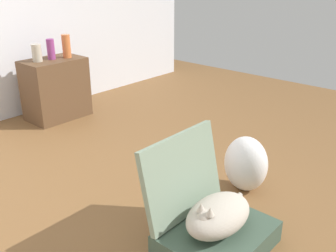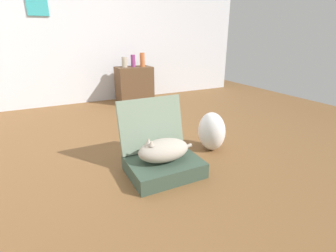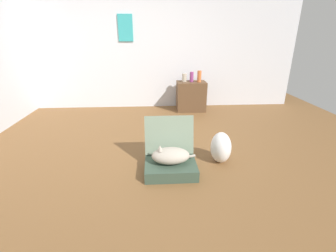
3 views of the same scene
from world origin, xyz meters
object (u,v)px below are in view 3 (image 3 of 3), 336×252
at_px(vase_short, 199,76).
at_px(cat, 170,155).
at_px(plastic_bag_white, 221,147).
at_px(side_table, 191,96).
at_px(suitcase_base, 171,167).
at_px(vase_tall, 184,78).
at_px(vase_round, 192,77).

bearing_deg(vase_short, cat, -107.58).
distance_m(plastic_bag_white, side_table, 2.22).
relative_size(suitcase_base, cat, 1.15).
xyz_separation_m(suitcase_base, vase_tall, (0.46, 2.45, 0.63)).
bearing_deg(vase_short, side_table, 164.19).
bearing_deg(vase_tall, suitcase_base, -100.52).
height_order(plastic_bag_white, vase_tall, vase_tall).
xyz_separation_m(vase_tall, vase_round, (0.15, -0.01, 0.02)).
distance_m(plastic_bag_white, vase_tall, 2.30).
xyz_separation_m(cat, vase_tall, (0.46, 2.45, 0.47)).
xyz_separation_m(cat, vase_round, (0.61, 2.44, 0.49)).
xyz_separation_m(plastic_bag_white, vase_short, (0.10, 2.17, 0.53)).
distance_m(suitcase_base, plastic_bag_white, 0.70).
relative_size(plastic_bag_white, side_table, 0.65).
bearing_deg(vase_round, cat, -104.01).
xyz_separation_m(side_table, vase_round, (0.00, 0.01, 0.41)).
xyz_separation_m(side_table, vase_short, (0.15, -0.04, 0.42)).
bearing_deg(suitcase_base, vase_tall, 79.48).
bearing_deg(vase_short, vase_round, 161.22).
bearing_deg(side_table, vase_tall, 172.18).
height_order(cat, side_table, side_table).
bearing_deg(vase_round, side_table, -90.00).
relative_size(suitcase_base, side_table, 0.98).
bearing_deg(vase_round, vase_short, -18.78).
relative_size(plastic_bag_white, vase_tall, 2.37).
bearing_deg(suitcase_base, side_table, 76.05).
bearing_deg(cat, vase_tall, 79.37).
height_order(suitcase_base, vase_short, vase_short).
bearing_deg(plastic_bag_white, vase_tall, 94.97).
bearing_deg(vase_short, vase_tall, 168.12).
distance_m(cat, vase_round, 2.56).
distance_m(vase_tall, vase_round, 0.15).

